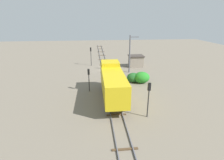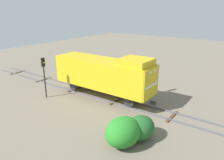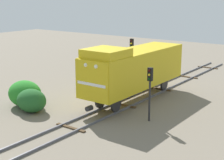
% 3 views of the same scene
% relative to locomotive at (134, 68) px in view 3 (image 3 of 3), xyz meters
% --- Properties ---
extents(locomotive, '(2.90, 11.60, 4.60)m').
position_rel_locomotive_xyz_m(locomotive, '(0.00, 0.00, 0.00)').
color(locomotive, gold).
rests_on(locomotive, railway_track).
extents(traffic_signal_mid, '(0.32, 0.34, 3.74)m').
position_rel_locomotive_xyz_m(traffic_signal_mid, '(3.40, -3.28, -0.15)').
color(traffic_signal_mid, '#262628').
rests_on(traffic_signal_mid, ground).
extents(traffic_signal_far, '(0.32, 0.34, 4.33)m').
position_rel_locomotive_xyz_m(traffic_signal_far, '(-3.60, 5.16, 0.23)').
color(traffic_signal_far, '#262628').
rests_on(traffic_signal_far, ground).
extents(bush_mid, '(2.81, 2.30, 2.04)m').
position_rel_locomotive_xyz_m(bush_mid, '(-5.99, -6.22, -1.75)').
color(bush_mid, '#268026').
rests_on(bush_mid, ground).
extents(bush_far, '(2.38, 1.95, 1.73)m').
position_rel_locomotive_xyz_m(bush_far, '(-4.56, -6.80, -1.91)').
color(bush_far, '#215926').
rests_on(bush_far, ground).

